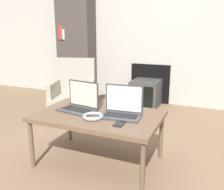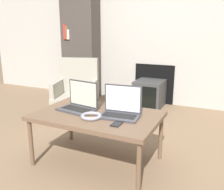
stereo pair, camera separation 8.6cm
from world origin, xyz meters
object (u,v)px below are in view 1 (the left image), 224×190
laptop_right (122,109)px  tv (146,93)px  headphones (93,116)px  phone (120,123)px  armchair (74,87)px  laptop_left (80,103)px

laptop_right → tv: 1.83m
headphones → phone: 0.25m
laptop_right → phone: 0.20m
laptop_right → tv: bearing=93.9°
phone → tv: phone is taller
headphones → tv: size_ratio=0.38×
headphones → phone: (0.25, -0.03, -0.01)m
laptop_right → armchair: (-1.12, 1.04, -0.14)m
laptop_right → armchair: bearing=131.7°
laptop_left → armchair: size_ratio=0.46×
phone → armchair: armchair is taller
laptop_right → headphones: (-0.20, -0.15, -0.05)m
armchair → headphones: bearing=-69.4°
laptop_left → headphones: bearing=-26.6°
laptop_right → tv: size_ratio=0.74×
laptop_left → tv: (0.12, 1.78, -0.32)m
phone → armchair: (-1.17, 1.23, -0.08)m
headphones → tv: (-0.09, 1.93, -0.27)m
headphones → armchair: bearing=127.7°
laptop_left → headphones: laptop_left is taller
phone → armchair: 1.70m
laptop_right → headphones: size_ratio=1.97×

